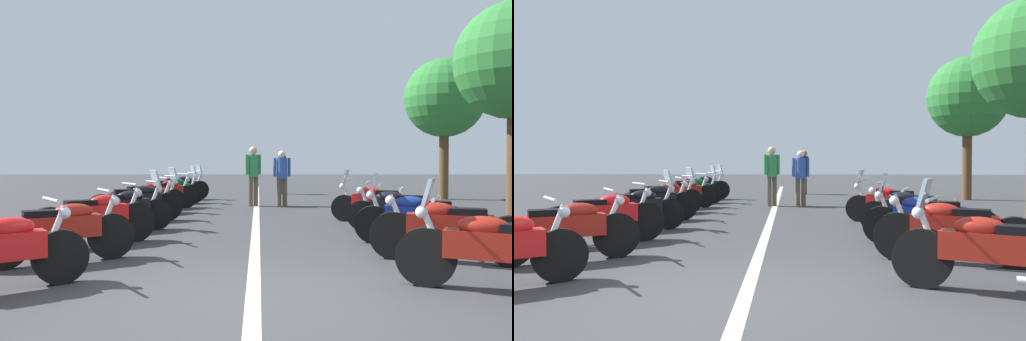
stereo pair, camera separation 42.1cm
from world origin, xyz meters
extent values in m
plane|color=#38383A|center=(0.00, 0.00, 0.00)|extent=(80.00, 80.00, 0.00)
cube|color=beige|center=(7.03, 0.00, 0.00)|extent=(26.83, 0.16, 0.01)
cylinder|color=black|center=(0.72, 2.21, 0.31)|extent=(0.48, 0.59, 0.62)
ellipsoid|color=red|center=(0.41, 2.64, 0.69)|extent=(0.52, 0.57, 0.22)
cylinder|color=silver|center=(0.68, 2.26, 0.61)|extent=(0.23, 0.28, 0.58)
cylinder|color=silver|center=(0.66, 2.29, 0.97)|extent=(0.52, 0.40, 0.04)
sphere|color=silver|center=(0.75, 2.17, 0.81)|extent=(0.14, 0.14, 0.14)
cylinder|color=black|center=(2.17, 2.05, 0.33)|extent=(0.46, 0.63, 0.65)
cylinder|color=black|center=(1.44, 3.24, 0.33)|extent=(0.46, 0.63, 0.65)
cube|color=maroon|center=(1.81, 2.65, 0.51)|extent=(0.79, 1.05, 0.30)
ellipsoid|color=maroon|center=(1.90, 2.49, 0.71)|extent=(0.49, 0.58, 0.22)
cube|color=black|center=(1.69, 2.83, 0.69)|extent=(0.47, 0.55, 0.12)
cylinder|color=silver|center=(2.14, 2.11, 0.63)|extent=(0.21, 0.28, 0.58)
cylinder|color=silver|center=(2.12, 2.14, 0.99)|extent=(0.55, 0.36, 0.04)
sphere|color=silver|center=(2.20, 2.01, 0.83)|extent=(0.14, 0.14, 0.14)
cylinder|color=silver|center=(1.74, 3.10, 0.23)|extent=(0.36, 0.51, 0.08)
cylinder|color=black|center=(3.65, 2.07, 0.34)|extent=(0.51, 0.63, 0.68)
cylinder|color=black|center=(2.83, 3.22, 0.34)|extent=(0.51, 0.63, 0.68)
cube|color=red|center=(3.24, 2.64, 0.52)|extent=(0.85, 1.03, 0.30)
ellipsoid|color=red|center=(3.35, 2.50, 0.72)|extent=(0.51, 0.57, 0.22)
cube|color=black|center=(3.11, 2.82, 0.70)|extent=(0.49, 0.54, 0.12)
cylinder|color=silver|center=(3.62, 2.12, 0.64)|extent=(0.23, 0.28, 0.58)
cylinder|color=silver|center=(3.59, 2.15, 1.00)|extent=(0.53, 0.39, 0.04)
sphere|color=silver|center=(3.68, 2.03, 0.84)|extent=(0.14, 0.14, 0.14)
cylinder|color=silver|center=(3.14, 3.09, 0.24)|extent=(0.39, 0.49, 0.08)
cylinder|color=black|center=(5.09, 2.00, 0.31)|extent=(0.44, 0.61, 0.63)
cylinder|color=black|center=(4.38, 3.22, 0.31)|extent=(0.44, 0.61, 0.63)
cube|color=black|center=(4.73, 2.61, 0.49)|extent=(0.79, 1.07, 0.30)
ellipsoid|color=black|center=(4.83, 2.45, 0.69)|extent=(0.49, 0.58, 0.22)
cube|color=black|center=(4.62, 2.80, 0.67)|extent=(0.47, 0.55, 0.12)
cylinder|color=silver|center=(5.06, 2.05, 0.61)|extent=(0.21, 0.29, 0.58)
cylinder|color=silver|center=(5.04, 2.09, 0.97)|extent=(0.55, 0.35, 0.04)
sphere|color=silver|center=(5.12, 1.96, 0.81)|extent=(0.14, 0.14, 0.14)
cylinder|color=silver|center=(4.67, 3.06, 0.22)|extent=(0.35, 0.51, 0.08)
cube|color=silver|center=(5.08, 2.02, 1.04)|extent=(0.37, 0.29, 0.32)
cylinder|color=black|center=(6.60, 2.03, 0.33)|extent=(0.41, 0.65, 0.66)
cylinder|color=black|center=(5.96, 3.38, 0.33)|extent=(0.41, 0.65, 0.66)
cube|color=black|center=(6.28, 2.71, 0.51)|extent=(0.74, 1.14, 0.30)
ellipsoid|color=black|center=(6.36, 2.55, 0.71)|extent=(0.46, 0.58, 0.22)
cube|color=black|center=(6.18, 2.91, 0.69)|extent=(0.44, 0.55, 0.12)
cylinder|color=silver|center=(6.57, 2.09, 0.63)|extent=(0.19, 0.29, 0.58)
cylinder|color=silver|center=(6.55, 2.13, 0.99)|extent=(0.58, 0.30, 0.04)
sphere|color=silver|center=(6.62, 1.99, 0.83)|extent=(0.14, 0.14, 0.14)
cylinder|color=silver|center=(6.25, 3.19, 0.23)|extent=(0.31, 0.53, 0.08)
cylinder|color=black|center=(8.20, 2.18, 0.31)|extent=(0.48, 0.59, 0.63)
cylinder|color=black|center=(7.31, 3.42, 0.31)|extent=(0.48, 0.59, 0.63)
cube|color=maroon|center=(7.76, 2.80, 0.49)|extent=(0.90, 1.11, 0.30)
ellipsoid|color=maroon|center=(7.86, 2.65, 0.69)|extent=(0.51, 0.57, 0.22)
cube|color=black|center=(7.63, 2.98, 0.67)|extent=(0.49, 0.54, 0.12)
cylinder|color=silver|center=(8.17, 2.23, 0.61)|extent=(0.23, 0.28, 0.58)
cylinder|color=silver|center=(8.14, 2.26, 0.97)|extent=(0.53, 0.39, 0.04)
sphere|color=silver|center=(8.23, 2.14, 0.81)|extent=(0.14, 0.14, 0.14)
cylinder|color=silver|center=(7.64, 3.28, 0.22)|extent=(0.38, 0.49, 0.08)
cube|color=silver|center=(8.19, 2.19, 1.04)|extent=(0.36, 0.31, 0.32)
cylinder|color=black|center=(9.58, 2.04, 0.32)|extent=(0.51, 0.60, 0.65)
cylinder|color=black|center=(8.74, 3.14, 0.32)|extent=(0.51, 0.60, 0.65)
cube|color=maroon|center=(9.16, 2.59, 0.50)|extent=(0.86, 1.00, 0.30)
ellipsoid|color=maroon|center=(9.27, 2.45, 0.70)|extent=(0.52, 0.57, 0.22)
cube|color=black|center=(9.02, 2.76, 0.68)|extent=(0.50, 0.54, 0.12)
cylinder|color=silver|center=(9.54, 2.09, 0.62)|extent=(0.23, 0.27, 0.58)
cylinder|color=silver|center=(9.52, 2.12, 0.98)|extent=(0.52, 0.41, 0.04)
sphere|color=silver|center=(9.61, 2.01, 0.82)|extent=(0.14, 0.14, 0.14)
cylinder|color=silver|center=(9.05, 3.03, 0.23)|extent=(0.40, 0.48, 0.08)
cylinder|color=black|center=(11.06, 2.00, 0.31)|extent=(0.39, 0.62, 0.63)
cylinder|color=black|center=(10.41, 3.38, 0.31)|extent=(0.39, 0.62, 0.63)
cube|color=#0C592D|center=(10.74, 2.69, 0.49)|extent=(0.75, 1.17, 0.30)
ellipsoid|color=#0C592D|center=(10.81, 2.53, 0.69)|extent=(0.46, 0.58, 0.22)
cube|color=black|center=(10.64, 2.89, 0.67)|extent=(0.44, 0.55, 0.12)
cylinder|color=silver|center=(11.04, 2.06, 0.61)|extent=(0.19, 0.29, 0.58)
cylinder|color=silver|center=(11.02, 2.09, 0.97)|extent=(0.58, 0.30, 0.04)
sphere|color=silver|center=(11.09, 1.96, 0.81)|extent=(0.14, 0.14, 0.14)
cylinder|color=silver|center=(10.70, 3.18, 0.22)|extent=(0.31, 0.53, 0.08)
cube|color=silver|center=(11.06, 2.02, 1.04)|extent=(0.38, 0.26, 0.32)
cylinder|color=black|center=(12.56, 2.00, 0.33)|extent=(0.43, 0.65, 0.66)
cylinder|color=black|center=(11.89, 3.29, 0.33)|extent=(0.43, 0.65, 0.66)
cube|color=black|center=(12.23, 2.64, 0.51)|extent=(0.76, 1.11, 0.30)
ellipsoid|color=black|center=(12.31, 2.48, 0.71)|extent=(0.47, 0.58, 0.22)
cube|color=black|center=(12.13, 2.84, 0.69)|extent=(0.45, 0.55, 0.12)
cylinder|color=silver|center=(12.54, 2.05, 0.63)|extent=(0.20, 0.29, 0.58)
cylinder|color=silver|center=(12.52, 2.09, 0.99)|extent=(0.57, 0.32, 0.04)
sphere|color=silver|center=(12.59, 1.96, 0.83)|extent=(0.14, 0.14, 0.14)
cylinder|color=silver|center=(12.19, 3.11, 0.23)|extent=(0.33, 0.52, 0.08)
cube|color=silver|center=(12.56, 2.02, 1.06)|extent=(0.38, 0.27, 0.32)
cylinder|color=black|center=(0.63, -1.94, 0.33)|extent=(0.41, 0.66, 0.66)
cube|color=maroon|center=(0.30, -2.63, 0.51)|extent=(0.75, 1.17, 0.30)
ellipsoid|color=maroon|center=(0.38, -2.46, 0.71)|extent=(0.46, 0.58, 0.22)
cylinder|color=silver|center=(0.60, -1.99, 0.63)|extent=(0.19, 0.29, 0.58)
cylinder|color=silver|center=(0.59, -2.03, 0.99)|extent=(0.58, 0.30, 0.04)
sphere|color=silver|center=(0.65, -1.89, 0.83)|extent=(0.14, 0.14, 0.14)
cube|color=silver|center=(0.62, -1.95, 1.06)|extent=(0.38, 0.26, 0.32)
cylinder|color=black|center=(2.15, -1.98, 0.34)|extent=(0.36, 0.69, 0.68)
cylinder|color=black|center=(1.64, -3.39, 0.34)|extent=(0.36, 0.69, 0.68)
cube|color=maroon|center=(1.89, -2.68, 0.52)|extent=(0.65, 1.16, 0.30)
ellipsoid|color=maroon|center=(1.96, -2.51, 0.72)|extent=(0.42, 0.58, 0.22)
cube|color=black|center=(1.82, -2.89, 0.70)|extent=(0.41, 0.54, 0.12)
cylinder|color=silver|center=(2.13, -2.04, 0.64)|extent=(0.16, 0.30, 0.58)
cylinder|color=silver|center=(2.11, -2.07, 1.00)|extent=(0.60, 0.25, 0.04)
sphere|color=silver|center=(2.17, -1.93, 0.84)|extent=(0.14, 0.14, 0.14)
cylinder|color=silver|center=(1.57, -3.04, 0.24)|extent=(0.26, 0.54, 0.08)
cylinder|color=black|center=(3.52, -2.00, 0.32)|extent=(0.30, 0.65, 0.64)
cylinder|color=black|center=(3.12, -3.49, 0.32)|extent=(0.30, 0.65, 0.64)
cube|color=navy|center=(3.32, -2.75, 0.50)|extent=(0.57, 1.20, 0.30)
ellipsoid|color=navy|center=(3.37, -2.57, 0.70)|extent=(0.38, 0.57, 0.22)
cube|color=black|center=(3.26, -2.96, 0.68)|extent=(0.37, 0.53, 0.12)
cylinder|color=silver|center=(3.50, -2.06, 0.62)|extent=(0.14, 0.30, 0.58)
cylinder|color=silver|center=(3.49, -2.10, 0.98)|extent=(0.61, 0.20, 0.04)
sphere|color=silver|center=(3.53, -1.96, 0.82)|extent=(0.14, 0.14, 0.14)
cylinder|color=silver|center=(3.03, -3.15, 0.22)|extent=(0.22, 0.55, 0.08)
cube|color=silver|center=(3.51, -2.02, 1.05)|extent=(0.38, 0.21, 0.32)
cylinder|color=black|center=(5.02, -2.13, 0.30)|extent=(0.33, 0.61, 0.60)
cylinder|color=black|center=(4.56, -3.46, 0.30)|extent=(0.33, 0.61, 0.60)
cube|color=black|center=(4.79, -2.80, 0.48)|extent=(0.61, 1.10, 0.30)
ellipsoid|color=black|center=(4.85, -2.62, 0.68)|extent=(0.41, 0.58, 0.22)
cube|color=black|center=(4.72, -3.00, 0.66)|extent=(0.40, 0.54, 0.12)
cylinder|color=silver|center=(5.00, -2.19, 0.60)|extent=(0.16, 0.30, 0.58)
cylinder|color=silver|center=(4.98, -2.22, 0.96)|extent=(0.60, 0.24, 0.04)
sphere|color=silver|center=(5.03, -2.08, 0.80)|extent=(0.14, 0.14, 0.14)
cylinder|color=silver|center=(4.48, -3.14, 0.21)|extent=(0.25, 0.55, 0.08)
cylinder|color=black|center=(6.49, -2.03, 0.30)|extent=(0.34, 0.62, 0.60)
cylinder|color=black|center=(6.00, -3.40, 0.30)|extent=(0.34, 0.62, 0.60)
cube|color=red|center=(6.24, -2.71, 0.48)|extent=(0.64, 1.14, 0.30)
ellipsoid|color=red|center=(6.31, -2.54, 0.68)|extent=(0.42, 0.58, 0.22)
cube|color=black|center=(6.17, -2.92, 0.66)|extent=(0.41, 0.54, 0.12)
cylinder|color=silver|center=(6.47, -2.08, 0.60)|extent=(0.16, 0.30, 0.58)
cylinder|color=silver|center=(6.46, -2.12, 0.96)|extent=(0.60, 0.25, 0.04)
sphere|color=silver|center=(6.51, -1.98, 0.80)|extent=(0.14, 0.14, 0.14)
cylinder|color=silver|center=(5.93, -3.06, 0.21)|extent=(0.26, 0.54, 0.08)
cube|color=silver|center=(6.49, -2.04, 1.03)|extent=(0.38, 0.24, 0.32)
cube|color=orange|center=(5.89, -4.00, 0.01)|extent=(0.36, 0.36, 0.03)
cone|color=orange|center=(5.89, -4.00, 0.32)|extent=(0.26, 0.26, 0.60)
cylinder|color=white|center=(5.89, -4.00, 0.34)|extent=(0.19, 0.19, 0.07)
cylinder|color=brown|center=(10.17, 0.02, 0.44)|extent=(0.14, 0.14, 0.89)
cylinder|color=brown|center=(10.08, 0.18, 0.44)|extent=(0.14, 0.14, 0.89)
cylinder|color=#338C4C|center=(10.12, 0.10, 1.22)|extent=(0.32, 0.32, 0.66)
cylinder|color=#338C4C|center=(10.23, -0.09, 1.25)|extent=(0.09, 0.09, 0.60)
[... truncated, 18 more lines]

